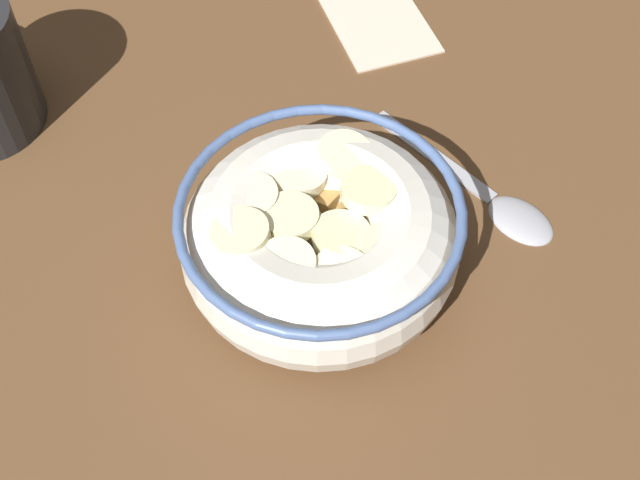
% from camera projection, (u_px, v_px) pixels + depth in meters
% --- Properties ---
extents(ground_plane, '(1.04, 1.04, 0.02)m').
position_uv_depth(ground_plane, '(320.00, 280.00, 0.49)').
color(ground_plane, brown).
extents(cereal_bowl, '(0.16, 0.16, 0.06)m').
position_uv_depth(cereal_bowl, '(320.00, 238.00, 0.46)').
color(cereal_bowl, silver).
rests_on(cereal_bowl, ground_plane).
extents(spoon, '(0.14, 0.03, 0.01)m').
position_uv_depth(spoon, '(498.00, 200.00, 0.51)').
color(spoon, '#A5A5AD').
rests_on(spoon, ground_plane).
extents(folded_napkin, '(0.13, 0.11, 0.00)m').
position_uv_depth(folded_napkin, '(374.00, 13.00, 0.62)').
color(folded_napkin, beige).
rests_on(folded_napkin, ground_plane).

